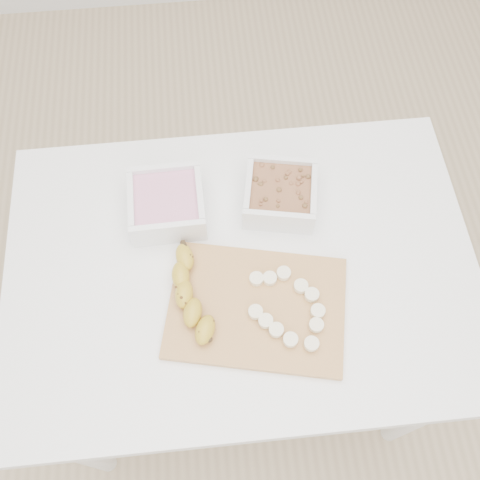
{
  "coord_description": "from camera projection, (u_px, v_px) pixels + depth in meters",
  "views": [
    {
      "loc": [
        -0.05,
        -0.46,
        1.78
      ],
      "look_at": [
        0.0,
        0.03,
        0.81
      ],
      "focal_mm": 40.0,
      "sensor_mm": 36.0,
      "label": 1
    }
  ],
  "objects": [
    {
      "name": "ground",
      "position": [
        241.0,
        356.0,
        1.8
      ],
      "size": [
        3.5,
        3.5,
        0.0
      ],
      "primitive_type": "plane",
      "color": "#C6AD89",
      "rests_on": "ground"
    },
    {
      "name": "table",
      "position": [
        241.0,
        283.0,
        1.21
      ],
      "size": [
        1.0,
        0.7,
        0.75
      ],
      "color": "white",
      "rests_on": "ground"
    },
    {
      "name": "banana",
      "position": [
        192.0,
        296.0,
        1.06
      ],
      "size": [
        0.06,
        0.21,
        0.04
      ],
      "primitive_type": null,
      "rotation": [
        0.0,
        0.0,
        -0.01
      ],
      "color": "gold",
      "rests_on": "cutting_board"
    },
    {
      "name": "banana_slices",
      "position": [
        288.0,
        307.0,
        1.06
      ],
      "size": [
        0.15,
        0.18,
        0.02
      ],
      "color": "#FCEEC3",
      "rests_on": "cutting_board"
    },
    {
      "name": "cutting_board",
      "position": [
        257.0,
        307.0,
        1.08
      ],
      "size": [
        0.4,
        0.32,
        0.01
      ],
      "primitive_type": "cube",
      "rotation": [
        0.0,
        0.0,
        -0.22
      ],
      "color": "tan",
      "rests_on": "table"
    },
    {
      "name": "bowl_yogurt",
      "position": [
        167.0,
        204.0,
        1.15
      ],
      "size": [
        0.16,
        0.16,
        0.07
      ],
      "color": "white",
      "rests_on": "table"
    },
    {
      "name": "bowl_granola",
      "position": [
        280.0,
        194.0,
        1.17
      ],
      "size": [
        0.18,
        0.18,
        0.07
      ],
      "color": "white",
      "rests_on": "table"
    }
  ]
}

